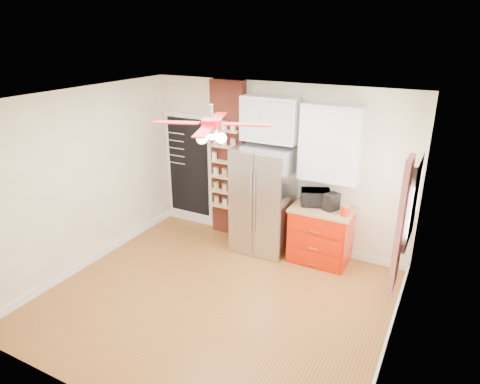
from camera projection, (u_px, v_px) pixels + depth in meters
The scene contains 21 objects.
floor at pixel (216, 299), 5.85m from camera, with size 4.50×4.50×0.00m, color #986226.
ceiling at pixel (211, 100), 4.87m from camera, with size 4.50×4.50×0.00m, color white.
wall_back at pixel (276, 166), 7.01m from camera, with size 4.50×0.02×2.70m, color beige.
wall_front at pixel (95, 289), 3.71m from camera, with size 4.50×0.02×2.70m, color beige.
wall_left at pixel (83, 181), 6.33m from camera, with size 0.02×4.00×2.70m, color beige.
wall_right at pixel (401, 249), 4.39m from camera, with size 0.02×4.00×2.70m, color beige.
chalkboard at pixel (189, 167), 7.81m from camera, with size 0.95×0.05×1.95m.
brick_pillar at pixel (229, 160), 7.31m from camera, with size 0.60×0.16×2.70m, color brown.
fridge at pixel (263, 200), 6.90m from camera, with size 0.90×0.70×1.75m, color #A5A5AA.
upper_glass_cabinet at pixel (270, 119), 6.60m from camera, with size 0.90×0.35×0.70m, color white.
red_cabinet at pixel (321, 235), 6.67m from camera, with size 0.94×0.64×0.90m.
upper_shelf_unit at pixel (331, 144), 6.30m from camera, with size 0.90×0.30×1.15m, color white.
window at pixel (413, 201), 5.07m from camera, with size 0.04×0.75×1.05m, color white.
curtain at pixel (401, 226), 4.67m from camera, with size 0.06×0.40×1.55m, color red.
ceiling_fan at pixel (211, 124), 4.97m from camera, with size 1.40×1.40×0.44m.
toaster_oven at pixel (315, 198), 6.59m from camera, with size 0.44×0.30×0.25m, color black.
coffee_maker at pixel (331, 202), 6.41m from camera, with size 0.16×0.22×0.26m, color black.
canister_left at pixel (345, 211), 6.22m from camera, with size 0.10×0.10×0.16m, color red.
canister_right at pixel (347, 209), 6.31m from camera, with size 0.09×0.09×0.15m, color red.
pantry_jar_oats at pixel (214, 156), 7.23m from camera, with size 0.08×0.08×0.13m, color beige.
pantry_jar_beans at pixel (233, 159), 7.08m from camera, with size 0.09×0.09×0.13m, color #956B4B.
Camera 1 is at (2.58, -4.21, 3.47)m, focal length 32.00 mm.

